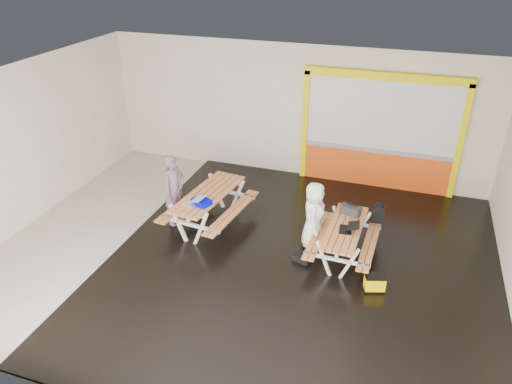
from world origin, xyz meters
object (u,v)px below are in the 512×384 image
(picnic_table_right, at_px, (344,234))
(blue_pouch, at_px, (201,202))
(laptop_right, at_px, (348,228))
(dark_case, at_px, (303,258))
(person_left, at_px, (174,190))
(person_right, at_px, (314,215))
(laptop_left, at_px, (194,201))
(fluke_bag, at_px, (375,283))
(picnic_table_left, at_px, (209,201))
(toolbox, at_px, (351,210))
(backpack, at_px, (377,213))

(picnic_table_right, height_order, blue_pouch, blue_pouch)
(laptop_right, bearing_deg, dark_case, -159.74)
(picnic_table_right, height_order, person_left, person_left)
(person_right, distance_m, dark_case, 0.89)
(picnic_table_right, distance_m, laptop_left, 3.15)
(laptop_right, xyz_separation_m, fluke_bag, (0.65, -0.77, -0.59))
(person_left, relative_size, blue_pouch, 4.23)
(laptop_left, bearing_deg, picnic_table_left, 80.03)
(picnic_table_left, distance_m, blue_pouch, 0.56)
(picnic_table_right, bearing_deg, laptop_left, -175.61)
(laptop_left, distance_m, dark_case, 2.52)
(picnic_table_left, height_order, toolbox, toolbox)
(person_left, distance_m, person_right, 3.10)
(laptop_left, relative_size, backpack, 1.05)
(laptop_right, relative_size, blue_pouch, 1.06)
(picnic_table_left, xyz_separation_m, picnic_table_right, (3.03, -0.28, -0.08))
(laptop_left, xyz_separation_m, fluke_bag, (3.85, -0.63, -0.69))
(person_left, distance_m, fluke_bag, 4.65)
(fluke_bag, bearing_deg, person_left, 167.72)
(blue_pouch, distance_m, dark_case, 2.38)
(picnic_table_left, relative_size, person_left, 1.39)
(picnic_table_right, distance_m, dark_case, 0.95)
(blue_pouch, bearing_deg, laptop_right, 2.31)
(laptop_right, xyz_separation_m, blue_pouch, (-3.05, -0.12, 0.11))
(backpack, bearing_deg, person_left, -169.97)
(person_right, bearing_deg, toolbox, -70.09)
(toolbox, bearing_deg, backpack, 31.60)
(blue_pouch, xyz_separation_m, dark_case, (2.24, -0.18, -0.79))
(person_left, bearing_deg, toolbox, -68.17)
(blue_pouch, distance_m, backpack, 3.68)
(blue_pouch, bearing_deg, laptop_left, -173.94)
(fluke_bag, bearing_deg, backpack, 96.08)
(picnic_table_left, distance_m, laptop_right, 3.13)
(blue_pouch, bearing_deg, picnic_table_left, 96.93)
(backpack, relative_size, fluke_bag, 1.01)
(laptop_left, distance_m, fluke_bag, 3.96)
(picnic_table_right, bearing_deg, person_right, 164.56)
(dark_case, bearing_deg, fluke_bag, -17.95)
(picnic_table_right, distance_m, person_left, 3.78)
(picnic_table_right, height_order, laptop_left, laptop_left)
(blue_pouch, relative_size, toolbox, 0.88)
(laptop_right, relative_size, backpack, 0.93)
(toolbox, height_order, fluke_bag, toolbox)
(person_left, bearing_deg, laptop_right, -77.87)
(picnic_table_right, height_order, person_right, person_right)
(person_left, distance_m, laptop_right, 3.85)
(laptop_right, height_order, toolbox, toolbox)
(person_left, xyz_separation_m, blue_pouch, (0.79, -0.33, 0.02))
(person_right, height_order, laptop_right, person_right)
(laptop_right, bearing_deg, picnic_table_left, 173.08)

